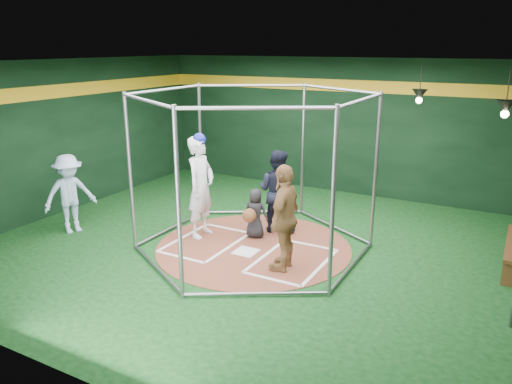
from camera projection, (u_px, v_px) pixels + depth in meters
The scene contains 13 objects.
room_shell at pixel (254, 160), 9.26m from camera, with size 10.10×9.10×3.53m.
clay_disc at pixel (254, 247), 9.75m from camera, with size 3.80×3.80×0.01m, color brown.
home_plate at pixel (246, 252), 9.49m from camera, with size 0.43×0.43×0.01m, color white.
batter_box_left at pixel (206, 242), 9.97m from camera, with size 1.17×1.77×0.01m.
batter_box_right at pixel (292, 261), 9.10m from camera, with size 1.17×1.77×0.01m.
batting_cage at pixel (253, 173), 9.33m from camera, with size 4.05×4.67×3.00m.
pendant_lamp_near at pixel (419, 95), 10.99m from camera, with size 0.34×0.34×0.90m.
pendant_lamp_far at pixel (506, 107), 8.81m from camera, with size 0.34×0.34×0.90m.
batter_figure at pixel (201, 186), 10.04m from camera, with size 0.54×0.78×2.14m.
visitor_leopard at pixel (285, 218), 8.55m from camera, with size 1.10×0.46×1.88m, color tan.
catcher_figure at pixel (255, 213), 10.08m from camera, with size 0.55×0.60×1.02m.
umpire at pixel (277, 191), 10.34m from camera, with size 0.85×0.66×1.75m, color black.
bystander_blue at pixel (70, 194), 10.33m from camera, with size 1.07×0.62×1.66m, color #AEC7E7.
Camera 1 is at (4.38, -7.91, 3.81)m, focal length 35.00 mm.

